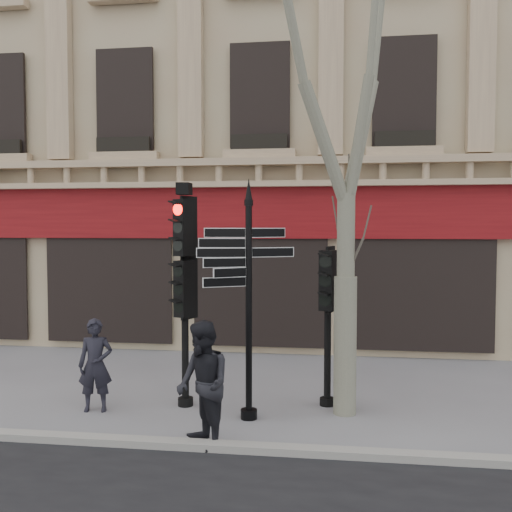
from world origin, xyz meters
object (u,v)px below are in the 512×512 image
(traffic_signal_main, at_px, (185,266))
(pedestrian_b, at_px, (203,385))
(fingerpost, at_px, (249,258))
(traffic_signal_secondary, at_px, (328,297))
(plane_tree, at_px, (348,33))
(pedestrian_a, at_px, (96,365))

(traffic_signal_main, distance_m, pedestrian_b, 2.58)
(fingerpost, relative_size, traffic_signal_secondary, 1.43)
(traffic_signal_main, height_order, traffic_signal_secondary, traffic_signal_main)
(pedestrian_b, bearing_deg, traffic_signal_secondary, 105.72)
(traffic_signal_main, bearing_deg, fingerpost, 0.70)
(fingerpost, relative_size, plane_tree, 0.44)
(pedestrian_b, bearing_deg, traffic_signal_main, 166.69)
(traffic_signal_main, bearing_deg, plane_tree, 23.00)
(pedestrian_b, bearing_deg, plane_tree, 95.24)
(plane_tree, bearing_deg, traffic_signal_secondary, 125.69)
(traffic_signal_secondary, height_order, pedestrian_a, traffic_signal_secondary)
(pedestrian_a, height_order, pedestrian_b, pedestrian_b)
(traffic_signal_main, distance_m, plane_tree, 4.87)
(plane_tree, height_order, pedestrian_a, plane_tree)
(traffic_signal_main, relative_size, pedestrian_a, 2.46)
(fingerpost, xyz_separation_m, traffic_signal_secondary, (1.31, 0.91, -0.75))
(traffic_signal_main, height_order, pedestrian_a, traffic_signal_main)
(plane_tree, distance_m, pedestrian_b, 6.21)
(fingerpost, distance_m, traffic_signal_secondary, 1.76)
(plane_tree, distance_m, pedestrian_a, 7.16)
(traffic_signal_secondary, height_order, plane_tree, plane_tree)
(traffic_signal_secondary, xyz_separation_m, plane_tree, (0.30, -0.42, 4.52))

